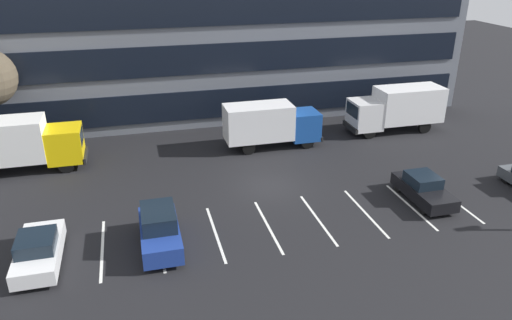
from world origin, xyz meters
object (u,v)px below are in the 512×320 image
(sedan_black, at_px, (423,189))
(sedan_white, at_px, (39,250))
(suv_navy, at_px, (160,230))
(box_truck_blue, at_px, (270,123))
(box_truck_yellow, at_px, (19,142))
(box_truck_white, at_px, (397,107))

(sedan_black, xyz_separation_m, sedan_white, (-20.53, -1.03, 0.03))
(sedan_black, bearing_deg, suv_navy, -176.36)
(sedan_black, relative_size, sedan_white, 0.97)
(sedan_black, bearing_deg, box_truck_blue, 121.72)
(box_truck_yellow, height_order, suv_navy, box_truck_yellow)
(suv_navy, distance_m, sedan_black, 15.07)
(box_truck_blue, distance_m, suv_navy, 14.16)
(box_truck_yellow, distance_m, box_truck_blue, 16.79)
(box_truck_yellow, distance_m, sedan_white, 11.63)
(box_truck_yellow, bearing_deg, sedan_white, -77.50)
(box_truck_white, relative_size, suv_navy, 1.74)
(box_truck_blue, xyz_separation_m, box_truck_white, (10.57, 0.74, 0.14))
(suv_navy, relative_size, sedan_black, 1.00)
(box_truck_blue, bearing_deg, box_truck_yellow, 179.45)
(box_truck_yellow, bearing_deg, box_truck_blue, -0.55)
(box_truck_yellow, distance_m, box_truck_white, 27.36)
(suv_navy, bearing_deg, sedan_white, -179.25)
(box_truck_blue, distance_m, sedan_white, 18.14)
(sedan_black, height_order, sedan_white, sedan_white)
(box_truck_yellow, bearing_deg, sedan_black, -24.02)
(box_truck_white, height_order, suv_navy, box_truck_white)
(box_truck_white, distance_m, suv_navy, 22.70)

